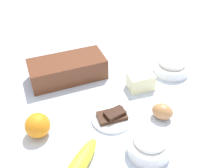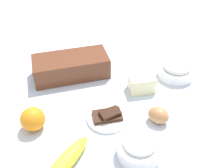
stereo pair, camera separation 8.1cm
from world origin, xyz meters
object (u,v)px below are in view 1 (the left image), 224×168
at_px(butter_block, 141,81).
at_px(egg_near_butter, 162,111).
at_px(orange_fruit, 38,125).
at_px(sugar_bowl, 150,144).
at_px(flour_bowl, 172,66).
at_px(loaf_pan, 68,69).
at_px(banana, 78,166).
at_px(chocolate_plate, 112,117).

xyz_separation_m(butter_block, egg_near_butter, (-0.01, -0.16, -0.00)).
bearing_deg(orange_fruit, sugar_bowl, -36.95).
bearing_deg(flour_bowl, loaf_pan, 159.75).
bearing_deg(orange_fruit, egg_near_butter, -15.16).
bearing_deg(egg_near_butter, loaf_pan, 121.17).
relative_size(flour_bowl, banana, 0.72).
height_order(loaf_pan, egg_near_butter, loaf_pan).
bearing_deg(sugar_bowl, banana, 171.93).
relative_size(orange_fruit, egg_near_butter, 1.10).
distance_m(banana, butter_block, 0.39).
bearing_deg(chocolate_plate, egg_near_butter, -22.36).
relative_size(butter_block, egg_near_butter, 1.33).
height_order(banana, butter_block, butter_block).
relative_size(flour_bowl, chocolate_plate, 1.05).
bearing_deg(flour_bowl, banana, -151.35).
xyz_separation_m(flour_bowl, egg_near_butter, (-0.18, -0.19, -0.00)).
height_order(flour_bowl, sugar_bowl, sugar_bowl).
relative_size(sugar_bowl, banana, 0.65).
height_order(loaf_pan, orange_fruit, loaf_pan).
bearing_deg(butter_block, sugar_bowl, -115.62).
xyz_separation_m(loaf_pan, orange_fruit, (-0.17, -0.23, -0.00)).
bearing_deg(banana, flour_bowl, 28.65).
xyz_separation_m(sugar_bowl, chocolate_plate, (-0.04, 0.16, -0.02)).
relative_size(flour_bowl, orange_fruit, 1.84).
relative_size(butter_block, chocolate_plate, 0.69).
distance_m(orange_fruit, chocolate_plate, 0.23).
distance_m(flour_bowl, banana, 0.55).
xyz_separation_m(flour_bowl, sugar_bowl, (-0.28, -0.29, 0.00)).
xyz_separation_m(banana, chocolate_plate, (0.16, 0.13, -0.01)).
relative_size(banana, egg_near_butter, 2.80).
bearing_deg(flour_bowl, butter_block, -167.82).
bearing_deg(flour_bowl, sugar_bowl, -134.22).
relative_size(loaf_pan, orange_fruit, 3.87).
relative_size(sugar_bowl, orange_fruit, 1.65).
bearing_deg(egg_near_butter, chocolate_plate, 157.64).
bearing_deg(butter_block, egg_near_butter, -95.31).
bearing_deg(loaf_pan, orange_fruit, -122.06).
distance_m(sugar_bowl, orange_fruit, 0.33).
bearing_deg(chocolate_plate, sugar_bowl, -76.24).
xyz_separation_m(orange_fruit, egg_near_butter, (0.37, -0.10, -0.01)).
height_order(banana, orange_fruit, orange_fruit).
distance_m(sugar_bowl, banana, 0.20).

